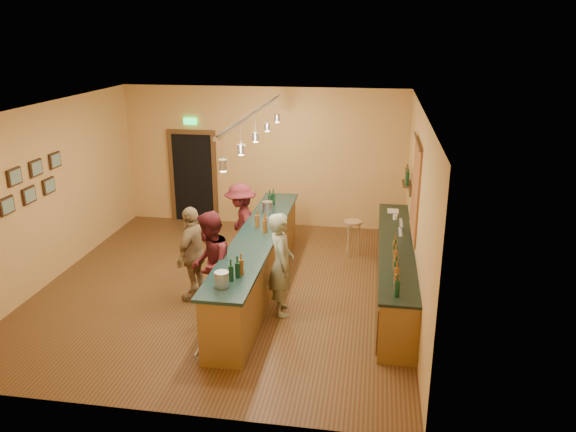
% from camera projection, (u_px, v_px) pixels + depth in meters
% --- Properties ---
extents(floor, '(7.00, 7.00, 0.00)m').
position_uv_depth(floor, '(227.00, 287.00, 10.12)').
color(floor, '#512B17').
rests_on(floor, ground).
extents(ceiling, '(6.50, 7.00, 0.02)m').
position_uv_depth(ceiling, '(220.00, 108.00, 9.09)').
color(ceiling, silver).
rests_on(ceiling, wall_back).
extents(wall_back, '(6.50, 0.02, 3.20)m').
position_uv_depth(wall_back, '(264.00, 158.00, 12.88)').
color(wall_back, tan).
rests_on(wall_back, floor).
extents(wall_front, '(6.50, 0.02, 3.20)m').
position_uv_depth(wall_front, '(141.00, 293.00, 6.33)').
color(wall_front, tan).
rests_on(wall_front, floor).
extents(wall_left, '(0.02, 7.00, 3.20)m').
position_uv_depth(wall_left, '(48.00, 194.00, 10.09)').
color(wall_left, tan).
rests_on(wall_left, floor).
extents(wall_right, '(0.02, 7.00, 3.20)m').
position_uv_depth(wall_right, '(417.00, 212.00, 9.12)').
color(wall_right, tan).
rests_on(wall_right, floor).
extents(doorway, '(1.15, 0.09, 2.48)m').
position_uv_depth(doorway, '(193.00, 175.00, 13.26)').
color(doorway, black).
rests_on(doorway, wall_back).
extents(tapestry, '(0.03, 1.40, 1.60)m').
position_uv_depth(tapestry, '(415.00, 190.00, 9.42)').
color(tapestry, maroon).
rests_on(tapestry, wall_right).
extents(bottle_shelf, '(0.17, 0.55, 0.54)m').
position_uv_depth(bottle_shelf, '(407.00, 178.00, 10.89)').
color(bottle_shelf, '#452614').
rests_on(bottle_shelf, wall_right).
extents(picture_grid, '(0.06, 2.20, 0.70)m').
position_uv_depth(picture_grid, '(22.00, 186.00, 9.27)').
color(picture_grid, '#382111').
rests_on(picture_grid, wall_left).
extents(back_counter, '(0.60, 4.55, 1.27)m').
position_uv_depth(back_counter, '(395.00, 269.00, 9.69)').
color(back_counter, brown).
rests_on(back_counter, floor).
extents(tasting_bar, '(0.73, 5.10, 1.38)m').
position_uv_depth(tasting_bar, '(258.00, 258.00, 9.83)').
color(tasting_bar, brown).
rests_on(tasting_bar, floor).
extents(pendant_track, '(0.11, 4.60, 0.50)m').
position_uv_depth(pendant_track, '(255.00, 122.00, 9.07)').
color(pendant_track, silver).
rests_on(pendant_track, ceiling).
extents(bartender, '(0.55, 0.70, 1.71)m').
position_uv_depth(bartender, '(281.00, 264.00, 8.96)').
color(bartender, gray).
rests_on(bartender, floor).
extents(customer_a, '(0.75, 0.91, 1.74)m').
position_uv_depth(customer_a, '(210.00, 265.00, 8.88)').
color(customer_a, '#59191E').
rests_on(customer_a, floor).
extents(customer_b, '(0.59, 1.03, 1.65)m').
position_uv_depth(customer_b, '(194.00, 253.00, 9.45)').
color(customer_b, '#997A51').
rests_on(customer_b, floor).
extents(customer_c, '(0.95, 1.21, 1.64)m').
position_uv_depth(customer_c, '(241.00, 225.00, 10.83)').
color(customer_c, '#59191E').
rests_on(customer_c, floor).
extents(bar_stool, '(0.36, 0.36, 0.75)m').
position_uv_depth(bar_stool, '(353.00, 228.00, 11.30)').
color(bar_stool, olive).
rests_on(bar_stool, floor).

